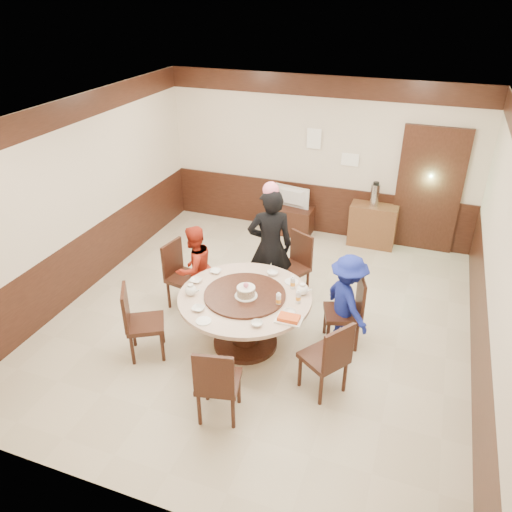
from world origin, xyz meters
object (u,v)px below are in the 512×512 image
(person_standing, at_px, (270,247))
(side_cabinet, at_px, (373,225))
(person_red, at_px, (195,268))
(thermos, at_px, (375,195))
(birthday_cake, at_px, (246,292))
(tv_stand, at_px, (289,220))
(banquet_table, at_px, (245,310))
(shrimp_platter, at_px, (289,319))
(person_blue, at_px, (347,301))
(television, at_px, (290,198))

(person_standing, xyz_separation_m, side_cabinet, (1.14, 2.27, -0.49))
(person_red, xyz_separation_m, thermos, (2.04, 2.80, 0.31))
(birthday_cake, xyz_separation_m, tv_stand, (-0.45, 3.39, -0.60))
(banquet_table, distance_m, person_red, 1.14)
(shrimp_platter, relative_size, side_cabinet, 0.38)
(person_standing, relative_size, shrimp_platter, 5.79)
(thermos, bearing_deg, person_standing, -116.13)
(person_blue, relative_size, shrimp_platter, 4.21)
(banquet_table, height_order, person_standing, person_standing)
(banquet_table, relative_size, person_blue, 1.30)
(shrimp_platter, relative_size, tv_stand, 0.35)
(birthday_cake, bearing_deg, person_blue, 24.98)
(tv_stand, bearing_deg, side_cabinet, 1.14)
(person_red, distance_m, birthday_cake, 1.21)
(shrimp_platter, bearing_deg, side_cabinet, 83.30)
(person_standing, relative_size, birthday_cake, 6.26)
(banquet_table, height_order, birthday_cake, birthday_cake)
(banquet_table, bearing_deg, tv_stand, 97.15)
(side_cabinet, bearing_deg, birthday_cake, -107.14)
(banquet_table, distance_m, thermos, 3.57)
(side_cabinet, height_order, thermos, thermos)
(shrimp_platter, xyz_separation_m, television, (-1.08, 3.66, -0.08))
(birthday_cake, xyz_separation_m, shrimp_platter, (0.62, -0.26, -0.07))
(person_red, xyz_separation_m, birthday_cake, (1.01, -0.62, 0.22))
(person_blue, distance_m, shrimp_platter, 0.96)
(banquet_table, bearing_deg, person_red, 149.41)
(banquet_table, relative_size, shrimp_platter, 5.48)
(person_standing, bearing_deg, side_cabinet, -141.36)
(tv_stand, bearing_deg, person_blue, -60.80)
(banquet_table, distance_m, side_cabinet, 3.55)
(person_standing, height_order, television, person_standing)
(person_red, height_order, television, person_red)
(person_blue, bearing_deg, shrimp_platter, 104.81)
(banquet_table, bearing_deg, side_cabinet, 72.14)
(person_red, height_order, thermos, person_red)
(person_standing, relative_size, tv_stand, 2.05)
(person_red, distance_m, television, 2.83)
(person_standing, relative_size, person_blue, 1.38)
(person_red, bearing_deg, shrimp_platter, 83.81)
(shrimp_platter, distance_m, thermos, 3.71)
(person_blue, xyz_separation_m, television, (-1.60, 2.86, 0.06))
(person_red, height_order, shrimp_platter, person_red)
(person_standing, xyz_separation_m, birthday_cake, (0.08, -1.15, -0.02))
(person_standing, height_order, person_red, person_standing)
(person_red, xyz_separation_m, television, (0.56, 2.77, 0.07))
(side_cabinet, bearing_deg, person_blue, -88.25)
(banquet_table, bearing_deg, shrimp_platter, -25.04)
(banquet_table, xyz_separation_m, person_red, (-0.98, 0.58, 0.09))
(television, xyz_separation_m, thermos, (1.48, 0.03, 0.25))
(shrimp_platter, xyz_separation_m, side_cabinet, (0.43, 3.69, -0.40))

